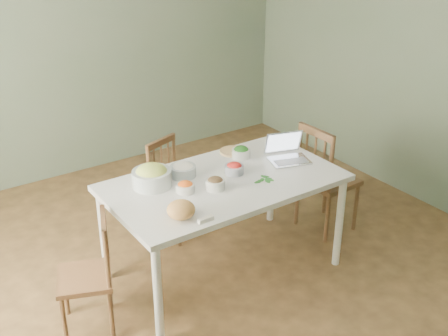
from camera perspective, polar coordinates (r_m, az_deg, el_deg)
floor at (r=4.57m, az=-1.86°, el=-11.43°), size 5.00×5.00×0.00m
wall_back at (r=6.08m, az=-15.12°, el=11.41°), size 5.00×0.00×2.70m
wall_right at (r=5.59m, az=20.37°, el=9.48°), size 0.00×5.00×2.70m
dining_table at (r=4.48m, az=0.00°, el=-5.89°), size 1.75×0.99×0.82m
chair_far at (r=5.01m, az=-4.70°, el=-2.12°), size 0.48×0.47×0.86m
chair_left at (r=4.05m, az=-13.71°, el=-10.29°), size 0.48×0.49×0.86m
chair_right at (r=5.13m, az=10.33°, el=-0.92°), size 0.43×0.45×1.00m
bread_boule at (r=3.78m, az=-4.29°, el=-4.15°), size 0.24×0.24×0.12m
butter_stick at (r=3.75m, az=-1.82°, el=-5.12°), size 0.11×0.04×0.03m
bowl_squash at (r=4.20m, az=-7.18°, el=-0.76°), size 0.29×0.29×0.17m
bowl_carrot at (r=4.12m, az=-3.86°, el=-1.86°), size 0.15×0.15×0.08m
bowl_onion at (r=4.33m, az=-4.10°, el=-0.16°), size 0.26×0.26×0.11m
bowl_mushroom at (r=4.14m, az=-0.87°, el=-1.53°), size 0.16×0.16×0.09m
bowl_redpep at (r=4.37m, az=1.03°, el=-0.03°), size 0.17×0.17×0.09m
bowl_broccoli at (r=4.64m, az=1.71°, el=1.61°), size 0.16×0.16×0.09m
flatbread at (r=4.74m, az=0.86°, el=1.65°), size 0.23×0.23×0.02m
basil_bunch at (r=4.28m, az=3.85°, el=-1.13°), size 0.18×0.18×0.02m
laptop at (r=4.57m, az=6.57°, el=1.84°), size 0.38×0.36×0.21m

